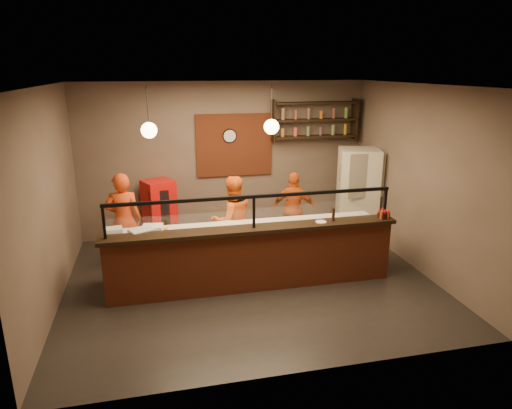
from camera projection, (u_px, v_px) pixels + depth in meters
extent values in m
plane|color=black|center=(250.00, 281.00, 7.70)|extent=(6.00, 6.00, 0.00)
plane|color=#342D28|center=(249.00, 85.00, 6.78)|extent=(6.00, 6.00, 0.00)
plane|color=#69574D|center=(225.00, 160.00, 9.58)|extent=(6.00, 0.00, 6.00)
plane|color=#69574D|center=(48.00, 201.00, 6.61)|extent=(0.00, 5.00, 5.00)
plane|color=#69574D|center=(419.00, 179.00, 7.88)|extent=(0.00, 5.00, 5.00)
plane|color=#69574D|center=(298.00, 247.00, 4.91)|extent=(6.00, 0.00, 6.00)
cube|color=brown|center=(234.00, 145.00, 9.51)|extent=(1.60, 0.04, 1.30)
cube|color=brown|center=(254.00, 260.00, 7.28)|extent=(4.60, 0.25, 1.00)
cube|color=black|center=(254.00, 229.00, 7.13)|extent=(4.70, 0.37, 0.06)
cube|color=gray|center=(248.00, 253.00, 7.77)|extent=(4.60, 0.75, 0.85)
cube|color=white|center=(247.00, 228.00, 7.64)|extent=(4.60, 0.75, 0.05)
cube|color=white|center=(254.00, 212.00, 7.05)|extent=(4.40, 0.02, 0.50)
cube|color=black|center=(254.00, 197.00, 6.97)|extent=(4.50, 0.05, 0.05)
cube|color=black|center=(104.00, 222.00, 6.58)|extent=(0.04, 0.04, 0.50)
cube|color=black|center=(254.00, 212.00, 7.05)|extent=(0.04, 0.04, 0.50)
cube|color=black|center=(385.00, 203.00, 7.52)|extent=(0.04, 0.04, 0.50)
cube|color=black|center=(314.00, 136.00, 9.68)|extent=(1.80, 0.28, 0.04)
cube|color=black|center=(315.00, 120.00, 9.58)|extent=(1.80, 0.28, 0.04)
cube|color=black|center=(315.00, 103.00, 9.48)|extent=(1.80, 0.28, 0.04)
cube|color=black|center=(274.00, 121.00, 9.39)|extent=(0.04, 0.28, 0.85)
cube|color=black|center=(355.00, 119.00, 9.77)|extent=(0.04, 0.28, 0.85)
cylinder|color=black|center=(230.00, 136.00, 9.42)|extent=(0.30, 0.04, 0.30)
cylinder|color=black|center=(147.00, 107.00, 6.74)|extent=(0.01, 0.01, 0.60)
sphere|color=#FFD48C|center=(149.00, 130.00, 6.84)|extent=(0.24, 0.24, 0.24)
cylinder|color=black|center=(272.00, 104.00, 7.14)|extent=(0.01, 0.01, 0.60)
sphere|color=#FFD48C|center=(271.00, 127.00, 7.24)|extent=(0.24, 0.24, 0.24)
imported|color=red|center=(124.00, 220.00, 8.10)|extent=(0.64, 0.43, 1.71)
imported|color=#E35B15|center=(232.00, 220.00, 8.20)|extent=(0.90, 0.76, 1.63)
imported|color=#CD4F13|center=(294.00, 209.00, 9.04)|extent=(0.96, 0.65, 1.51)
cube|color=beige|center=(357.00, 194.00, 9.42)|extent=(0.96, 0.92, 1.89)
cube|color=red|center=(160.00, 212.00, 9.22)|extent=(0.72, 0.70, 1.31)
cylinder|color=beige|center=(229.00, 226.00, 7.65)|extent=(0.62, 0.62, 0.01)
cube|color=silver|center=(114.00, 232.00, 7.18)|extent=(0.29, 0.25, 0.14)
cube|color=white|center=(153.00, 230.00, 7.24)|extent=(0.35, 0.30, 0.16)
cube|color=silver|center=(142.00, 234.00, 7.03)|extent=(0.43, 0.39, 0.17)
cylinder|color=gold|center=(156.00, 230.00, 7.39)|extent=(0.38, 0.09, 0.07)
cube|color=black|center=(384.00, 215.00, 7.55)|extent=(0.20, 0.17, 0.09)
cylinder|color=black|center=(333.00, 215.00, 7.39)|extent=(0.06, 0.06, 0.22)
cylinder|color=silver|center=(321.00, 222.00, 7.36)|extent=(0.21, 0.21, 0.01)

